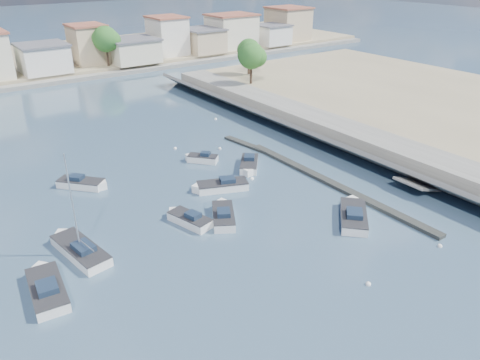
# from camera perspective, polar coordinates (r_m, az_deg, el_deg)

# --- Properties ---
(ground) EXTENTS (400.00, 400.00, 0.00)m
(ground) POSITION_cam_1_polar(r_m,az_deg,el_deg) (69.35, -11.39, 6.84)
(ground) COLOR #2C4459
(ground) RESTS_ON ground
(seawall_walkway) EXTENTS (5.00, 90.00, 1.80)m
(seawall_walkway) POSITION_cam_1_polar(r_m,az_deg,el_deg) (59.83, 16.76, 4.10)
(seawall_walkway) COLOR slate
(seawall_walkway) RESTS_ON ground
(seawall_embankment) EXTENTS (49.65, 90.00, 2.90)m
(seawall_embankment) POSITION_cam_1_polar(r_m,az_deg,el_deg) (77.46, 26.86, 7.20)
(seawall_embankment) COLOR slate
(seawall_embankment) RESTS_ON ground
(breakwater) EXTENTS (2.00, 31.02, 0.35)m
(breakwater) POSITION_cam_1_polar(r_m,az_deg,el_deg) (51.73, 8.89, 0.64)
(breakwater) COLOR black
(breakwater) RESTS_ON ground
(far_shore_land) EXTENTS (160.00, 40.00, 1.40)m
(far_shore_land) POSITION_cam_1_polar(r_m,az_deg,el_deg) (117.23, -22.71, 13.37)
(far_shore_land) COLOR gray
(far_shore_land) RESTS_ON ground
(far_shore_quay) EXTENTS (160.00, 2.50, 0.80)m
(far_shore_quay) POSITION_cam_1_polar(r_m,az_deg,el_deg) (97.39, -19.43, 11.54)
(far_shore_quay) COLOR slate
(far_shore_quay) RESTS_ON ground
(far_town) EXTENTS (113.01, 12.80, 8.35)m
(far_town) POSITION_cam_1_polar(r_m,az_deg,el_deg) (105.42, -15.14, 15.60)
(far_town) COLOR beige
(far_town) RESTS_ON far_shore_land
(shore_trees) EXTENTS (74.56, 38.32, 7.92)m
(shore_trees) POSITION_cam_1_polar(r_m,az_deg,el_deg) (96.27, -14.54, 15.56)
(shore_trees) COLOR #38281E
(shore_trees) RESTS_ON ground
(motorboat_a) EXTENTS (2.72, 4.78, 1.48)m
(motorboat_a) POSITION_cam_1_polar(r_m,az_deg,el_deg) (42.44, -6.35, -4.78)
(motorboat_a) COLOR white
(motorboat_a) RESTS_ON ground
(motorboat_b) EXTENTS (3.99, 4.99, 1.48)m
(motorboat_b) POSITION_cam_1_polar(r_m,az_deg,el_deg) (42.86, -2.06, -4.30)
(motorboat_b) COLOR white
(motorboat_b) RESTS_ON ground
(motorboat_c) EXTENTS (5.72, 3.79, 1.48)m
(motorboat_c) POSITION_cam_1_polar(r_m,az_deg,el_deg) (48.09, -2.47, -0.78)
(motorboat_c) COLOR white
(motorboat_c) RESTS_ON ground
(motorboat_d) EXTENTS (4.33, 4.64, 1.48)m
(motorboat_d) POSITION_cam_1_polar(r_m,az_deg,el_deg) (52.96, 1.11, 1.82)
(motorboat_d) COLOR white
(motorboat_d) RESTS_ON ground
(motorboat_e) EXTENTS (2.79, 6.28, 1.48)m
(motorboat_e) POSITION_cam_1_polar(r_m,az_deg,el_deg) (36.90, -22.50, -12.06)
(motorboat_e) COLOR white
(motorboat_e) RESTS_ON ground
(motorboat_f) EXTENTS (3.33, 3.51, 1.48)m
(motorboat_f) POSITION_cam_1_polar(r_m,az_deg,el_deg) (54.83, -4.76, 2.59)
(motorboat_f) COLOR white
(motorboat_f) RESTS_ON ground
(motorboat_g) EXTENTS (4.52, 4.73, 1.48)m
(motorboat_g) POSITION_cam_1_polar(r_m,az_deg,el_deg) (51.25, -18.55, -0.44)
(motorboat_g) COLOR white
(motorboat_g) RESTS_ON ground
(motorboat_h) EXTENTS (5.68, 5.62, 1.48)m
(motorboat_h) POSITION_cam_1_polar(r_m,az_deg,el_deg) (44.09, 13.65, -4.17)
(motorboat_h) COLOR white
(motorboat_h) RESTS_ON ground
(sailboat) EXTENTS (3.13, 7.12, 9.00)m
(sailboat) POSITION_cam_1_polar(r_m,az_deg,el_deg) (40.28, -19.05, -7.96)
(sailboat) COLOR white
(sailboat) RESTS_ON ground
(mooring_buoys) EXTENTS (12.39, 39.34, 0.41)m
(mooring_buoys) POSITION_cam_1_polar(r_m,az_deg,el_deg) (51.54, 2.42, 0.70)
(mooring_buoys) COLOR white
(mooring_buoys) RESTS_ON ground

